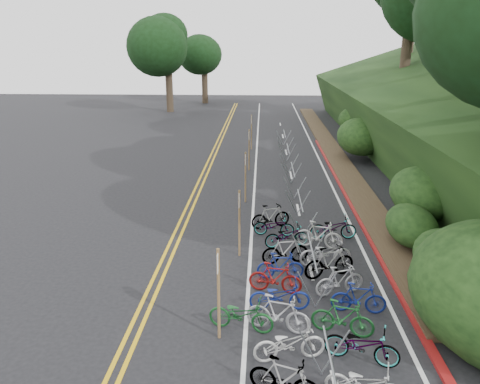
# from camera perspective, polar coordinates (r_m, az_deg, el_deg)

# --- Properties ---
(ground) EXTENTS (120.00, 120.00, 0.00)m
(ground) POSITION_cam_1_polar(r_m,az_deg,el_deg) (12.97, -3.98, -17.17)
(ground) COLOR black
(ground) RESTS_ON ground
(road_markings) EXTENTS (7.47, 80.00, 0.01)m
(road_markings) POSITION_cam_1_polar(r_m,az_deg,el_deg) (21.95, 0.65, -1.99)
(road_markings) COLOR gold
(road_markings) RESTS_ON ground
(red_curb) EXTENTS (0.25, 28.00, 0.10)m
(red_curb) POSITION_cam_1_polar(r_m,az_deg,el_deg) (24.12, 12.95, -0.50)
(red_curb) COLOR maroon
(red_curb) RESTS_ON ground
(embankment) EXTENTS (14.30, 48.14, 9.11)m
(embankment) POSITION_cam_1_polar(r_m,az_deg,el_deg) (32.15, 24.05, 7.54)
(embankment) COLOR black
(embankment) RESTS_ON ground
(bike_rack_front) EXTENTS (1.18, 2.77, 1.26)m
(bike_rack_front) POSITION_cam_1_polar(r_m,az_deg,el_deg) (10.35, 11.04, -21.64)
(bike_rack_front) COLOR gray
(bike_rack_front) RESTS_ON ground
(bike_racks_rest) EXTENTS (1.14, 23.00, 1.17)m
(bike_racks_rest) POSITION_cam_1_polar(r_m,az_deg,el_deg) (24.50, 6.46, 2.10)
(bike_racks_rest) COLOR gray
(bike_racks_rest) RESTS_ON ground
(signpost_near) EXTENTS (0.08, 0.40, 2.56)m
(signpost_near) POSITION_cam_1_polar(r_m,az_deg,el_deg) (12.14, -2.64, -11.63)
(signpost_near) COLOR brown
(signpost_near) RESTS_ON ground
(signposts_rest) EXTENTS (0.08, 18.40, 2.50)m
(signposts_rest) POSITION_cam_1_polar(r_m,az_deg,el_deg) (25.28, 0.92, 4.05)
(signposts_rest) COLOR brown
(signposts_rest) RESTS_ON ground
(bike_front) EXTENTS (0.99, 1.89, 0.94)m
(bike_front) POSITION_cam_1_polar(r_m,az_deg,el_deg) (12.94, 0.12, -14.69)
(bike_front) COLOR #144C1E
(bike_front) RESTS_ON ground
(bike_valet) EXTENTS (3.36, 12.59, 1.09)m
(bike_valet) POSITION_cam_1_polar(r_m,az_deg,el_deg) (14.62, 8.62, -10.77)
(bike_valet) COLOR slate
(bike_valet) RESTS_ON ground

